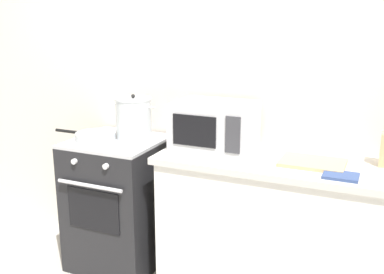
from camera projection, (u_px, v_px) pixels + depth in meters
The scene contains 9 objects.
back_wall at pixel (225, 90), 3.09m from camera, with size 4.40×0.10×2.50m, color silver.
lower_cabinet_right at pixel (296, 237), 2.75m from camera, with size 1.64×0.56×0.88m, color white.
countertop_right at pixel (301, 165), 2.63m from camera, with size 1.70×0.60×0.04m, color beige.
stove at pixel (119, 202), 3.22m from camera, with size 0.60×0.64×0.92m.
stock_pot at pixel (134, 118), 3.10m from camera, with size 0.33×0.25×0.31m.
frying_pan at pixel (95, 136), 3.10m from camera, with size 0.47×0.27×0.05m.
microwave at pixel (214, 125), 2.86m from camera, with size 0.50×0.37×0.30m.
cutting_board at pixel (313, 163), 2.58m from camera, with size 0.36×0.26×0.02m, color tan.
oven_mitt at pixel (341, 176), 2.37m from camera, with size 0.18×0.14×0.02m, color #33477A.
Camera 1 is at (1.34, -1.93, 1.74)m, focal length 42.38 mm.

